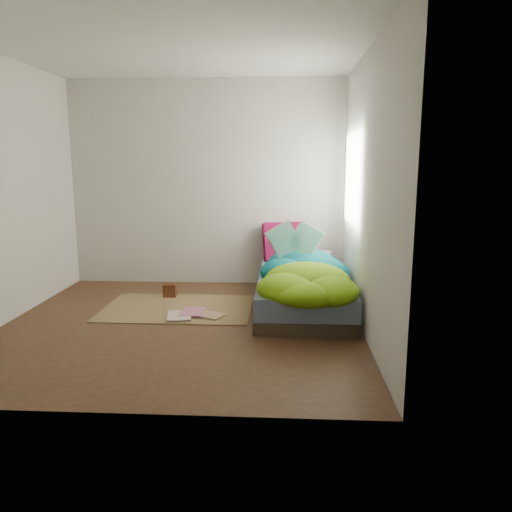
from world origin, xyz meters
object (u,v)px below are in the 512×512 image
Objects in this scene: wooden_box at (170,290)px; floor_book_b at (181,312)px; open_book at (295,230)px; floor_book_a at (167,317)px; pillow_magenta at (282,242)px; bed at (303,291)px.

floor_book_b is at bearing -67.79° from wooden_box.
open_book reaches higher than floor_book_b.
wooden_box is 0.84m from floor_book_a.
pillow_magenta reaches higher than wooden_box.
open_book is at bearing 14.95° from floor_book_a.
floor_book_a is (-1.16, -1.43, -0.55)m from pillow_magenta.
open_book is at bearing 24.71° from floor_book_b.
wooden_box is at bearing -170.11° from pillow_magenta.
floor_book_a is at bearing -143.99° from pillow_magenta.
open_book is 1.51m from floor_book_b.
pillow_magenta is 3.24× the size of wooden_box.
wooden_box is (-1.46, 0.19, -0.75)m from open_book.
floor_book_a is 0.19m from floor_book_b.
floor_book_a is (-1.30, -0.63, -0.81)m from open_book.
wooden_box is at bearing 169.48° from open_book.
open_book is 1.54× the size of floor_book_a.
open_book is 1.65m from wooden_box.
open_book reaches higher than bed.
bed is at bearing -46.80° from open_book.
floor_book_a is (0.16, -0.82, -0.06)m from wooden_box.
floor_book_b is at bearing -163.68° from bed.
pillow_magenta is at bearing 96.97° from open_book.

